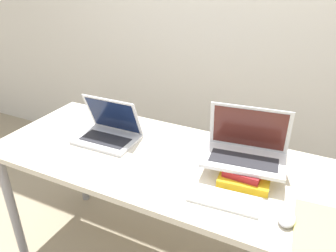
% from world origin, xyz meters
% --- Properties ---
extents(wall_back, '(8.00, 0.05, 2.70)m').
position_xyz_m(wall_back, '(0.00, 1.47, 1.35)').
color(wall_back, silver).
rests_on(wall_back, ground_plane).
extents(desk, '(1.76, 0.71, 0.76)m').
position_xyz_m(desk, '(0.00, 0.36, 0.68)').
color(desk, beige).
rests_on(desk, ground_plane).
extents(laptop_left, '(0.32, 0.24, 0.23)m').
position_xyz_m(laptop_left, '(-0.35, 0.40, 0.81)').
color(laptop_left, silver).
rests_on(laptop_left, desk).
extents(book_stack, '(0.24, 0.27, 0.06)m').
position_xyz_m(book_stack, '(0.39, 0.39, 0.79)').
color(book_stack, gold).
rests_on(book_stack, desk).
extents(laptop_on_books, '(0.38, 0.26, 0.23)m').
position_xyz_m(laptop_on_books, '(0.37, 0.43, 0.87)').
color(laptop_on_books, silver).
rests_on(laptop_on_books, book_stack).
extents(wireless_keyboard, '(0.29, 0.14, 0.01)m').
position_xyz_m(wireless_keyboard, '(0.35, 0.18, 0.77)').
color(wireless_keyboard, white).
rests_on(wireless_keyboard, desk).
extents(mouse, '(0.06, 0.10, 0.03)m').
position_xyz_m(mouse, '(0.60, 0.17, 0.77)').
color(mouse, '#B2B2B7').
rests_on(mouse, desk).
extents(notepad, '(0.25, 0.31, 0.01)m').
position_xyz_m(notepad, '(0.74, 0.17, 0.76)').
color(notepad, '#EFE066').
rests_on(notepad, desk).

